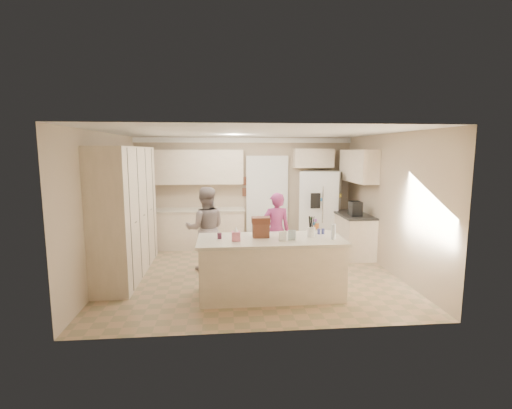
{
  "coord_description": "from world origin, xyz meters",
  "views": [
    {
      "loc": [
        -0.56,
        -6.69,
        2.28
      ],
      "look_at": [
        0.1,
        0.35,
        1.25
      ],
      "focal_mm": 26.0,
      "sensor_mm": 36.0,
      "label": 1
    }
  ],
  "objects": [
    {
      "name": "coffee_maker",
      "position": [
        2.25,
        0.8,
        1.07
      ],
      "size": [
        0.22,
        0.28,
        0.3
      ],
      "primitive_type": "cube",
      "color": "black",
      "rests_on": "right_countertop"
    },
    {
      "name": "teen_boy",
      "position": [
        -0.87,
        0.31,
        0.8
      ],
      "size": [
        0.8,
        0.63,
        1.6
      ],
      "primitive_type": "imported",
      "rotation": [
        0.0,
        0.0,
        3.17
      ],
      "color": "gray",
      "rests_on": "floor"
    },
    {
      "name": "ceiling",
      "position": [
        0.0,
        0.0,
        2.61
      ],
      "size": [
        5.2,
        4.6,
        0.02
      ],
      "primitive_type": "cube",
      "color": "white",
      "rests_on": "wall_back"
    },
    {
      "name": "wall_front",
      "position": [
        0.0,
        -2.31,
        1.3
      ],
      "size": [
        5.2,
        0.02,
        2.6
      ],
      "primitive_type": "cube",
      "color": "tan",
      "rests_on": "ground"
    },
    {
      "name": "water_bottle",
      "position": [
        1.15,
        -1.25,
        1.04
      ],
      "size": [
        0.07,
        0.07,
        0.24
      ],
      "primitive_type": "cylinder",
      "color": "silver",
      "rests_on": "island_top"
    },
    {
      "name": "floor",
      "position": [
        0.0,
        0.0,
        -0.01
      ],
      "size": [
        5.2,
        4.6,
        0.02
      ],
      "primitive_type": "cube",
      "color": "#9D7D5B",
      "rests_on": "ground"
    },
    {
      "name": "fridge_handle_r",
      "position": [
        1.84,
        1.5,
        1.05
      ],
      "size": [
        0.02,
        0.02,
        0.85
      ],
      "primitive_type": "cylinder",
      "color": "silver",
      "rests_on": "refrigerator"
    },
    {
      "name": "right_base_cab",
      "position": [
        2.3,
        1.0,
        0.44
      ],
      "size": [
        0.6,
        1.2,
        0.88
      ],
      "primitive_type": "cube",
      "color": "beige",
      "rests_on": "floor"
    },
    {
      "name": "wall_frame_upper",
      "position": [
        0.02,
        2.27,
        1.55
      ],
      "size": [
        0.15,
        0.02,
        0.2
      ],
      "primitive_type": "cube",
      "color": "brown",
      "rests_on": "wall_back"
    },
    {
      "name": "wall_back",
      "position": [
        0.0,
        2.31,
        1.3
      ],
      "size": [
        5.2,
        0.02,
        2.6
      ],
      "primitive_type": "cube",
      "color": "tan",
      "rests_on": "ground"
    },
    {
      "name": "back_upper_cab",
      "position": [
        -1.15,
        2.12,
        1.9
      ],
      "size": [
        2.2,
        0.35,
        0.8
      ],
      "primitive_type": "cube",
      "color": "beige",
      "rests_on": "wall_back"
    },
    {
      "name": "dollhouse_roof",
      "position": [
        0.05,
        -1.0,
        1.2
      ],
      "size": [
        0.28,
        0.2,
        0.1
      ],
      "primitive_type": "cube",
      "color": "#592D1E",
      "rests_on": "dollhouse_body"
    },
    {
      "name": "shaker_salt",
      "position": [
        1.02,
        -0.88,
        0.97
      ],
      "size": [
        0.05,
        0.05,
        0.09
      ],
      "primitive_type": "cylinder",
      "color": "#444BA0",
      "rests_on": "island_top"
    },
    {
      "name": "wall_left",
      "position": [
        -2.61,
        0.0,
        1.3
      ],
      "size": [
        0.02,
        4.6,
        2.6
      ],
      "primitive_type": "cube",
      "color": "tan",
      "rests_on": "ground"
    },
    {
      "name": "fridge_seam",
      "position": [
        1.79,
        1.52,
        0.9
      ],
      "size": [
        0.02,
        0.02,
        1.78
      ],
      "primitive_type": "cube",
      "color": "gray",
      "rests_on": "refrigerator"
    },
    {
      "name": "fridge_handle_l",
      "position": [
        1.74,
        1.5,
        1.05
      ],
      "size": [
        0.02,
        0.02,
        0.85
      ],
      "primitive_type": "cylinder",
      "color": "silver",
      "rests_on": "refrigerator"
    },
    {
      "name": "shaker_pepper",
      "position": [
        1.09,
        -0.88,
        0.97
      ],
      "size": [
        0.05,
        0.05,
        0.09
      ],
      "primitive_type": "cylinder",
      "color": "#444BA0",
      "rests_on": "island_top"
    },
    {
      "name": "utensil_crock",
      "position": [
        0.85,
        -1.05,
        1.0
      ],
      "size": [
        0.13,
        0.13,
        0.15
      ],
      "primitive_type": "cylinder",
      "color": "white",
      "rests_on": "island_top"
    },
    {
      "name": "pantry_bank",
      "position": [
        -2.3,
        0.2,
        1.18
      ],
      "size": [
        0.6,
        2.6,
        2.35
      ],
      "primitive_type": "cube",
      "color": "beige",
      "rests_on": "floor"
    },
    {
      "name": "doorway_opening",
      "position": [
        0.55,
        2.28,
        1.05
      ],
      "size": [
        0.9,
        0.06,
        2.1
      ],
      "primitive_type": "cube",
      "color": "black",
      "rests_on": "floor"
    },
    {
      "name": "greeting_card_b",
      "position": [
        0.5,
        -1.25,
        1.01
      ],
      "size": [
        0.12,
        0.05,
        0.16
      ],
      "primitive_type": "cube",
      "rotation": [
        0.15,
        0.0,
        -0.1
      ],
      "color": "silver",
      "rests_on": "island_top"
    },
    {
      "name": "tissue_box",
      "position": [
        -0.35,
        -1.2,
        1.0
      ],
      "size": [
        0.13,
        0.13,
        0.14
      ],
      "primitive_type": "cube",
      "color": "pink",
      "rests_on": "island_top"
    },
    {
      "name": "back_countertop",
      "position": [
        -1.15,
        1.99,
        0.9
      ],
      "size": [
        2.24,
        0.63,
        0.04
      ],
      "primitive_type": "cube",
      "color": "beige",
      "rests_on": "back_base_cab"
    },
    {
      "name": "greeting_card_a",
      "position": [
        0.35,
        -1.3,
        1.01
      ],
      "size": [
        0.12,
        0.06,
        0.16
      ],
      "primitive_type": "cube",
      "rotation": [
        0.15,
        0.0,
        0.2
      ],
      "color": "white",
      "rests_on": "island_top"
    },
    {
      "name": "wall_frame_lower",
      "position": [
        0.02,
        2.27,
        1.28
      ],
      "size": [
        0.15,
        0.02,
        0.2
      ],
      "primitive_type": "cube",
      "color": "brown",
      "rests_on": "wall_back"
    },
    {
      "name": "back_base_cab",
      "position": [
        -1.15,
        2.0,
        0.44
      ],
      "size": [
        2.2,
        0.6,
        0.88
      ],
      "primitive_type": "cube",
      "color": "beige",
      "rests_on": "floor"
    },
    {
      "name": "over_fridge_cab",
      "position": [
        1.65,
        2.12,
        2.1
      ],
      "size": [
        0.95,
        0.35,
        0.45
      ],
      "primitive_type": "cube",
      "color": "beige",
      "rests_on": "wall_back"
    },
    {
      "name": "island_base",
      "position": [
        0.2,
        -1.1,
        0.44
      ],
      "size": [
        2.2,
        0.9,
        0.88
      ],
      "primitive_type": "cube",
      "color": "beige",
      "rests_on": "floor"
    },
    {
      "name": "crown_back",
      "position": [
        0.0,
        2.26,
        2.53
      ],
      "size": [
        5.2,
        0.08,
        0.12
      ],
      "primitive_type": "cube",
      "color": "white",
      "rests_on": "wall_back"
    },
    {
      "name": "fridge_magnets",
      "position": [
        1.79,
        1.51,
        0.9
      ],
      "size": [
        0.76,
        0.02,
        1.44
      ],
      "primitive_type": null,
      "color": "tan",
      "rests_on": "refrigerator"
    },
    {
      "name": "dollhouse_body",
      "position": [
        0.05,
        -1.0,
        1.04
      ],
      "size": [
        0.26,
        0.18,
        0.22
      ],
      "primitive_type": "cube",
      "color": "brown",
      "rests_on": "island_top"
    },
    {
      "name": "right_countertop",
      "position": [
        2.29,
        1.0,
        0.9
      ],
      "size": [
        0.63,
        1.24,
        0.04
      ],
      "primitive_type": "cube",
      "color": "#2D2B28",
      "rests_on": "right_base_cab"
    },
    {
      "name": "right_upper_cab",
      "position": [
        2.43,
        1.2,
        1.95
      ],
      "size": [
        0.35,
        1.5,
        0.7
      ],
      "primitive_type": "cube",
      "color": "beige",
      "rests_on": "wall_right"
    },
    {
      "name": "refrigerator",
      "position": [
        1.79,
        1.87,
        0.9
      ],
      "size": [
        1.1,
        0.99,
        1.8
      ],
      "primitive_type": "cube",
      "rotation": [
        0.0,
        0.0,
        -0.39
      ],
      "color": "white",
      "rests_on": "floor"
    },
    {
      "name": "jam_jar",
      "position": [
        -0.6,
        -1.05,
        0.97
      ],
      "size": [
        0.07,
        0.07,
        0.09
      ],
      "primitive_type": "cylinder",
      "color": "#59263F",
      "rests_on": "island_top"
    },
    {
      "name": "island_top",
      "position": [
        0.2,
        -1.1,
        0.9
      ],
      "size": [
        2.28,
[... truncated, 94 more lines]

